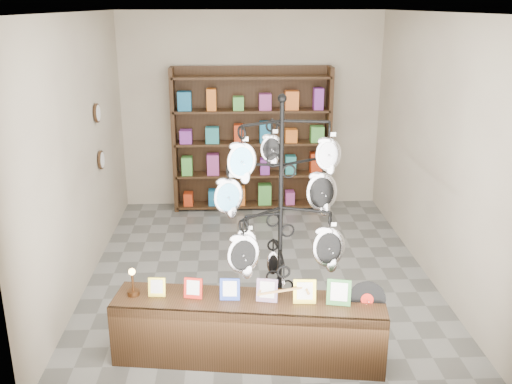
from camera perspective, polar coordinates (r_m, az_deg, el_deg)
ground at (r=6.99m, az=0.31°, el=-7.85°), size 5.00×5.00×0.00m
room_envelope at (r=6.40m, az=0.33°, el=7.20°), size 5.00×5.00×5.00m
display_tree at (r=5.02m, az=2.49°, el=-1.62°), size 1.22×1.16×2.38m
front_shelf at (r=5.28m, az=-0.75°, el=-13.54°), size 2.46×0.82×0.85m
back_shelving at (r=8.81m, az=-0.44°, el=4.84°), size 2.42×0.36×2.20m
wall_clocks at (r=7.43m, az=-15.42°, el=5.35°), size 0.03×0.24×0.84m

